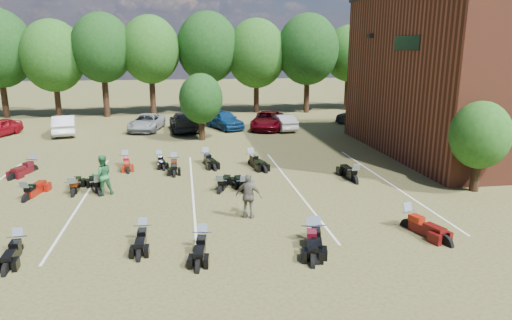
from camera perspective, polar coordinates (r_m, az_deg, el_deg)
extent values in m
plane|color=brown|center=(19.72, 1.08, -6.21)|extent=(160.00, 160.00, 0.00)
imported|color=silver|center=(39.24, -22.86, 4.07)|extent=(2.54, 4.93, 1.55)
imported|color=#919699|center=(38.98, -13.52, 4.59)|extent=(3.10, 5.24, 1.37)
imported|color=black|center=(38.14, -8.98, 4.77)|extent=(2.62, 5.58, 1.57)
imported|color=navy|center=(38.88, -4.03, 5.07)|extent=(3.48, 4.96, 1.57)
imported|color=silver|center=(38.20, 3.32, 4.74)|extent=(1.93, 4.16, 1.32)
imported|color=#57050F|center=(38.62, 1.50, 4.99)|extent=(3.93, 5.85, 1.49)
imported|color=#37373C|center=(41.02, 12.85, 5.23)|extent=(3.43, 5.75, 1.56)
imported|color=#286D3C|center=(22.54, -18.66, -1.80)|extent=(1.13, 1.00, 1.92)
imported|color=#615D53|center=(18.49, -0.91, -4.54)|extent=(1.19, 0.87, 1.87)
cube|color=black|center=(32.75, 14.12, 14.82)|extent=(0.30, 0.40, 0.30)
cube|color=black|center=(28.25, 18.32, 13.72)|extent=(0.06, 3.00, 0.80)
cylinder|color=black|center=(49.13, -24.20, 7.24)|extent=(0.58, 0.58, 4.08)
ellipsoid|color=#1E4C19|center=(48.90, -24.71, 12.23)|extent=(6.00, 6.00, 6.90)
cylinder|color=black|center=(48.08, -18.40, 7.63)|extent=(0.57, 0.58, 4.08)
ellipsoid|color=#1E4C19|center=(47.84, -18.81, 12.74)|extent=(6.00, 6.00, 6.90)
cylinder|color=black|center=(47.53, -12.40, 7.95)|extent=(0.57, 0.58, 4.08)
ellipsoid|color=#1E4C19|center=(47.29, -12.67, 13.13)|extent=(6.00, 6.00, 6.90)
cylinder|color=black|center=(47.51, -6.31, 8.19)|extent=(0.58, 0.58, 4.08)
ellipsoid|color=#1E4C19|center=(47.27, -6.45, 13.37)|extent=(6.00, 6.00, 6.90)
cylinder|color=black|center=(48.01, -0.28, 8.33)|extent=(0.57, 0.58, 4.08)
ellipsoid|color=#1E4C19|center=(47.77, -0.28, 13.46)|extent=(6.00, 6.00, 6.90)
cylinder|color=black|center=(49.01, 5.57, 8.39)|extent=(0.57, 0.58, 4.08)
ellipsoid|color=#1E4C19|center=(48.78, 5.70, 13.41)|extent=(6.00, 6.00, 6.90)
cylinder|color=black|center=(50.50, 11.13, 8.36)|extent=(0.57, 0.58, 4.08)
ellipsoid|color=#1E4C19|center=(50.27, 11.37, 13.23)|extent=(6.00, 6.00, 6.90)
cylinder|color=black|center=(52.42, 16.33, 8.26)|extent=(0.58, 0.58, 4.08)
ellipsoid|color=#1E4C19|center=(52.20, 16.66, 12.94)|extent=(6.00, 6.00, 6.90)
cylinder|color=black|center=(54.73, 21.12, 8.11)|extent=(0.58, 0.58, 4.08)
ellipsoid|color=#1E4C19|center=(54.52, 21.53, 12.59)|extent=(6.00, 6.00, 6.90)
cylinder|color=black|center=(24.38, 25.74, -1.56)|extent=(0.24, 0.24, 1.71)
sphere|color=#1E4C19|center=(23.98, 26.22, 2.83)|extent=(2.80, 2.80, 2.80)
cylinder|color=black|center=(34.24, -6.79, 4.07)|extent=(0.24, 0.24, 1.90)
sphere|color=#1E4C19|center=(33.94, -6.89, 7.65)|extent=(3.20, 3.20, 3.20)
cube|color=silver|center=(22.78, -20.63, -4.31)|extent=(0.10, 14.00, 0.01)
cube|color=silver|center=(22.28, -7.92, -3.92)|extent=(0.10, 14.00, 0.01)
cube|color=silver|center=(22.90, 4.70, -3.33)|extent=(0.10, 14.00, 0.01)
cube|color=silver|center=(24.53, 16.14, -2.67)|extent=(0.10, 14.00, 0.01)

